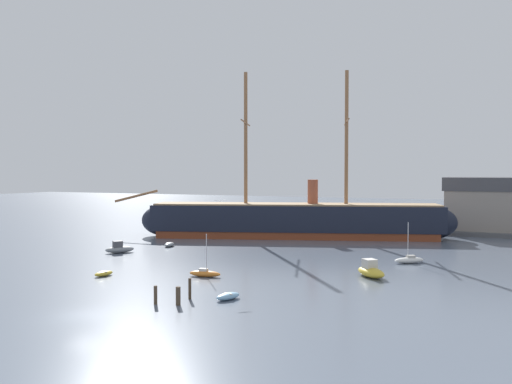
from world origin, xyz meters
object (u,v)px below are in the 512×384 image
sailboat_alongside_stern (409,260)px  seagull_in_flight (220,201)px  motorboat_mid_left (119,249)px  mooring_piling_nearest (190,289)px  dinghy_foreground_left (104,274)px  motorboat_mid_right (371,271)px  sailboat_near_centre (205,273)px  dinghy_distant_centre (340,231)px  mooring_piling_right_pair (178,296)px  dinghy_alongside_bow (169,245)px  tall_ship (295,220)px  dinghy_foreground_right (228,296)px  mooring_piling_left_pair (156,295)px

sailboat_alongside_stern → seagull_in_flight: 26.39m
motorboat_mid_left → sailboat_alongside_stern: bearing=11.1°
mooring_piling_nearest → dinghy_foreground_left: bearing=158.5°
dinghy_foreground_left → motorboat_mid_right: size_ratio=0.53×
dinghy_foreground_left → sailboat_near_centre: 11.02m
dinghy_foreground_left → seagull_in_flight: bearing=12.7°
dinghy_distant_centre → mooring_piling_right_pair: mooring_piling_right_pair is taller
mooring_piling_nearest → seagull_in_flight: bearing=99.3°
dinghy_alongside_bow → motorboat_mid_right: bearing=-19.4°
tall_ship → seagull_in_flight: 39.21m
mooring_piling_right_pair → dinghy_alongside_bow: bearing=124.0°
sailboat_near_centre → dinghy_alongside_bow: bearing=131.6°
tall_ship → sailboat_alongside_stern: bearing=-41.2°
motorboat_mid_right → dinghy_distant_centre: (-14.47, 40.64, -0.35)m
dinghy_alongside_bow → mooring_piling_nearest: mooring_piling_nearest is taller
tall_ship → dinghy_foreground_right: tall_ship is taller
motorboat_mid_right → mooring_piling_right_pair: size_ratio=2.97×
motorboat_mid_left → seagull_in_flight: bearing=-28.1°
dinghy_distant_centre → seagull_in_flight: size_ratio=2.94×
dinghy_foreground_left → mooring_piling_left_pair: mooring_piling_left_pair is taller
mooring_piling_left_pair → seagull_in_flight: 13.55m
mooring_piling_left_pair → sailboat_alongside_stern: bearing=61.5°
sailboat_near_centre → mooring_piling_nearest: size_ratio=2.49×
dinghy_distant_centre → mooring_piling_nearest: (1.99, -57.40, 0.61)m
dinghy_distant_centre → mooring_piling_left_pair: bearing=-89.7°
mooring_piling_left_pair → mooring_piling_right_pair: (1.91, 0.56, -0.02)m
mooring_piling_right_pair → seagull_in_flight: bearing=98.5°
sailboat_alongside_stern → dinghy_distant_centre: sailboat_alongside_stern is taller
sailboat_alongside_stern → dinghy_distant_centre: size_ratio=1.86×
tall_ship → seagull_in_flight: size_ratio=61.04×
tall_ship → mooring_piling_nearest: size_ratio=30.61×
tall_ship → motorboat_mid_right: tall_ship is taller
tall_ship → sailboat_near_centre: tall_ship is taller
tall_ship → motorboat_mid_right: (19.50, -30.08, -2.37)m
tall_ship → dinghy_alongside_bow: (-13.46, -18.47, -2.72)m
mooring_piling_left_pair → seagull_in_flight: bearing=88.5°
dinghy_foreground_left → sailboat_alongside_stern: 36.46m
dinghy_foreground_right → mooring_piling_right_pair: mooring_piling_right_pair is taller
sailboat_near_centre → mooring_piling_left_pair: size_ratio=2.91×
tall_ship → dinghy_foreground_left: bearing=-99.7°
dinghy_alongside_bow → tall_ship: bearing=53.9°
dinghy_distant_centre → mooring_piling_left_pair: 60.27m
dinghy_foreground_right → tall_ship: bearing=102.6°
sailboat_alongside_stern → motorboat_mid_left: bearing=-168.9°
dinghy_foreground_right → motorboat_mid_left: motorboat_mid_left is taller
motorboat_mid_left → dinghy_alongside_bow: size_ratio=1.45×
mooring_piling_right_pair → dinghy_foreground_left: bearing=151.3°
tall_ship → dinghy_distant_centre: tall_ship is taller
seagull_in_flight → sailboat_near_centre: bearing=153.5°
mooring_piling_nearest → seagull_in_flight: (-1.38, 8.41, 7.38)m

